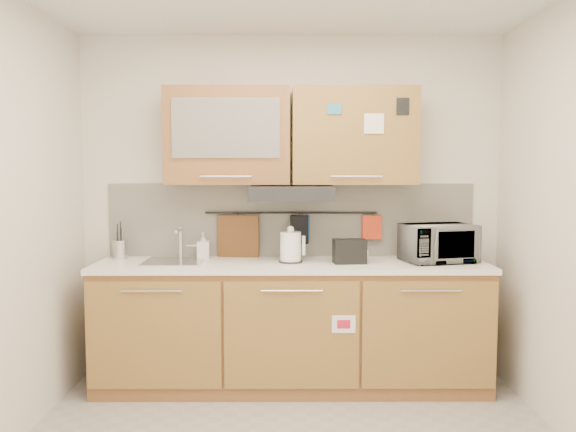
{
  "coord_description": "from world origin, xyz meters",
  "views": [
    {
      "loc": [
        -0.04,
        -2.82,
        1.58
      ],
      "look_at": [
        -0.02,
        1.05,
        1.27
      ],
      "focal_mm": 35.0,
      "sensor_mm": 36.0,
      "label": 1
    }
  ],
  "objects": [
    {
      "name": "oven_mitt",
      "position": [
        0.08,
        1.44,
        1.15
      ],
      "size": [
        0.11,
        0.04,
        0.18
      ],
      "primitive_type": "cube",
      "rotation": [
        0.0,
        0.0,
        -0.11
      ],
      "color": "navy",
      "rests_on": "utensil_rail"
    },
    {
      "name": "pot_holder",
      "position": [
        0.62,
        1.44,
        1.15
      ],
      "size": [
        0.15,
        0.03,
        0.18
      ],
      "primitive_type": "cube",
      "rotation": [
        0.0,
        0.0,
        0.06
      ],
      "color": "red",
      "rests_on": "utensil_rail"
    },
    {
      "name": "toaster",
      "position": [
        0.42,
        1.14,
        1.01
      ],
      "size": [
        0.24,
        0.16,
        0.17
      ],
      "rotation": [
        0.0,
        0.0,
        0.09
      ],
      "color": "black",
      "rests_on": "countertop"
    },
    {
      "name": "cutting_board",
      "position": [
        -0.41,
        1.44,
        1.04
      ],
      "size": [
        0.32,
        0.06,
        0.4
      ],
      "primitive_type": "cube",
      "rotation": [
        0.0,
        0.0,
        -0.12
      ],
      "color": "brown",
      "rests_on": "utensil_rail"
    },
    {
      "name": "sink",
      "position": [
        -0.85,
        1.21,
        0.92
      ],
      "size": [
        0.42,
        0.4,
        0.26
      ],
      "color": "silver",
      "rests_on": "countertop"
    },
    {
      "name": "backsplash",
      "position": [
        0.0,
        1.49,
        1.2
      ],
      "size": [
        2.8,
        0.02,
        0.56
      ],
      "primitive_type": "cube",
      "color": "silver",
      "rests_on": "countertop"
    },
    {
      "name": "dark_pouch",
      "position": [
        0.06,
        1.44,
        1.13
      ],
      "size": [
        0.14,
        0.08,
        0.22
      ],
      "primitive_type": "cube",
      "rotation": [
        0.0,
        0.0,
        -0.33
      ],
      "color": "black",
      "rests_on": "utensil_rail"
    },
    {
      "name": "base_cabinet",
      "position": [
        0.0,
        1.19,
        0.41
      ],
      "size": [
        2.8,
        0.64,
        0.88
      ],
      "color": "#945F34",
      "rests_on": "floor"
    },
    {
      "name": "kettle",
      "position": [
        -0.0,
        1.19,
        1.03
      ],
      "size": [
        0.19,
        0.18,
        0.27
      ],
      "rotation": [
        0.0,
        0.0,
        0.19
      ],
      "color": "white",
      "rests_on": "countertop"
    },
    {
      "name": "countertop",
      "position": [
        0.0,
        1.19,
        0.9
      ],
      "size": [
        2.82,
        0.62,
        0.04
      ],
      "primitive_type": "cube",
      "color": "white",
      "rests_on": "base_cabinet"
    },
    {
      "name": "microwave",
      "position": [
        1.07,
        1.21,
        1.06
      ],
      "size": [
        0.56,
        0.45,
        0.27
      ],
      "primitive_type": "imported",
      "rotation": [
        0.0,
        0.0,
        0.25
      ],
      "color": "#999999",
      "rests_on": "countertop"
    },
    {
      "name": "soap_bottle",
      "position": [
        -0.66,
        1.35,
        1.02
      ],
      "size": [
        0.09,
        0.1,
        0.2
      ],
      "primitive_type": "imported",
      "rotation": [
        0.0,
        0.0,
        0.05
      ],
      "color": "#999999",
      "rests_on": "countertop"
    },
    {
      "name": "range_hood",
      "position": [
        0.0,
        1.25,
        1.42
      ],
      "size": [
        0.6,
        0.46,
        0.1
      ],
      "primitive_type": "cube",
      "color": "black",
      "rests_on": "upper_cabinets"
    },
    {
      "name": "upper_cabinets",
      "position": [
        -0.0,
        1.32,
        1.83
      ],
      "size": [
        1.82,
        0.37,
        0.7
      ],
      "color": "#945F34",
      "rests_on": "wall_back"
    },
    {
      "name": "wall_back",
      "position": [
        0.0,
        1.5,
        1.3
      ],
      "size": [
        3.2,
        0.0,
        3.2
      ],
      "primitive_type": "plane",
      "rotation": [
        1.57,
        0.0,
        0.0
      ],
      "color": "silver",
      "rests_on": "ground"
    },
    {
      "name": "utensil_rail",
      "position": [
        0.0,
        1.45,
        1.26
      ],
      "size": [
        1.3,
        0.02,
        0.02
      ],
      "primitive_type": "cylinder",
      "rotation": [
        0.0,
        1.57,
        0.0
      ],
      "color": "black",
      "rests_on": "backsplash"
    },
    {
      "name": "utensil_crock",
      "position": [
        -1.28,
        1.36,
        0.99
      ],
      "size": [
        0.13,
        0.13,
        0.28
      ],
      "rotation": [
        0.0,
        0.0,
        0.18
      ],
      "color": "silver",
      "rests_on": "countertop"
    }
  ]
}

